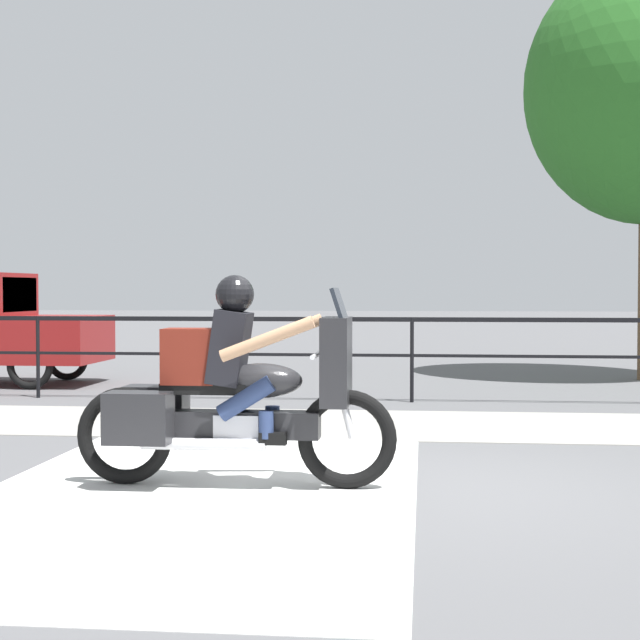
# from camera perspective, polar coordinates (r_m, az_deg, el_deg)

# --- Properties ---
(ground_plane) EXTENTS (120.00, 120.00, 0.00)m
(ground_plane) POSITION_cam_1_polar(r_m,az_deg,el_deg) (7.45, 4.84, -9.71)
(ground_plane) COLOR #565659
(sidewalk_band) EXTENTS (44.00, 2.40, 0.01)m
(sidewalk_band) POSITION_cam_1_polar(r_m,az_deg,el_deg) (10.80, 5.22, -6.09)
(sidewalk_band) COLOR #99968E
(sidewalk_band) RESTS_ON ground
(crosswalk_band) EXTENTS (3.18, 6.00, 0.01)m
(crosswalk_band) POSITION_cam_1_polar(r_m,az_deg,el_deg) (7.44, -6.89, -9.71)
(crosswalk_band) COLOR silver
(crosswalk_band) RESTS_ON ground
(fence_railing) EXTENTS (36.00, 0.05, 1.12)m
(fence_railing) POSITION_cam_1_polar(r_m,az_deg,el_deg) (12.90, 5.38, -0.89)
(fence_railing) COLOR black
(fence_railing) RESTS_ON ground
(motorcycle) EXTENTS (2.44, 0.76, 1.59)m
(motorcycle) POSITION_cam_1_polar(r_m,az_deg,el_deg) (7.40, -5.19, -4.20)
(motorcycle) COLOR black
(motorcycle) RESTS_ON ground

